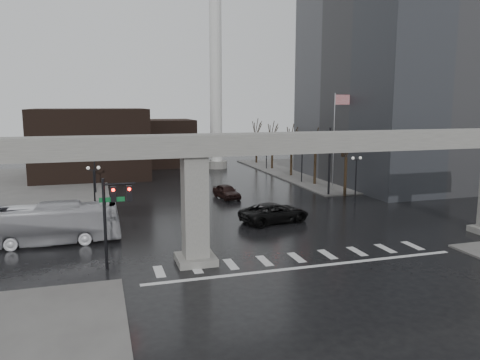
{
  "coord_description": "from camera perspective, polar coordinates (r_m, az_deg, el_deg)",
  "views": [
    {
      "loc": [
        -13.0,
        -30.01,
        10.65
      ],
      "look_at": [
        -1.97,
        6.19,
        4.5
      ],
      "focal_mm": 35.0,
      "sensor_mm": 36.0,
      "label": 1
    }
  ],
  "objects": [
    {
      "name": "lamp_left_0",
      "position": [
        44.6,
        -17.36,
        -0.46
      ],
      "size": [
        1.22,
        0.32,
        5.11
      ],
      "color": "black",
      "rests_on": "ground"
    },
    {
      "name": "signal_left_pole",
      "position": [
        31.22,
        -15.21,
        -3.26
      ],
      "size": [
        2.3,
        0.3,
        6.0
      ],
      "color": "black",
      "rests_on": "ground"
    },
    {
      "name": "pickup_truck",
      "position": [
        42.7,
        4.24,
        -3.99
      ],
      "size": [
        6.96,
        4.22,
        1.8
      ],
      "primitive_type": "imported",
      "rotation": [
        0.0,
        0.0,
        1.77
      ],
      "color": "black",
      "rests_on": "ground"
    },
    {
      "name": "tree_right_1",
      "position": [
        62.91,
        9.16,
        1.99
      ],
      "size": [
        1.09,
        1.61,
        7.67
      ],
      "color": "black",
      "rests_on": "ground"
    },
    {
      "name": "lamp_right_1",
      "position": [
        64.18,
        7.57,
        2.73
      ],
      "size": [
        1.22,
        0.32,
        5.11
      ],
      "color": "black",
      "rests_on": "ground"
    },
    {
      "name": "city_bus",
      "position": [
        38.89,
        -22.8,
        -4.99
      ],
      "size": [
        11.41,
        2.9,
        3.16
      ],
      "primitive_type": "imported",
      "rotation": [
        0.0,
        0.0,
        1.55
      ],
      "color": "silver",
      "rests_on": "ground"
    },
    {
      "name": "building_far_left",
      "position": [
        72.24,
        -17.73,
        4.3
      ],
      "size": [
        16.0,
        14.0,
        10.0
      ],
      "primitive_type": "cube",
      "color": "black",
      "rests_on": "ground"
    },
    {
      "name": "tree_right_3",
      "position": [
        77.49,
        3.96,
        3.52
      ],
      "size": [
        1.11,
        1.66,
        8.02
      ],
      "color": "black",
      "rests_on": "ground"
    },
    {
      "name": "sidewalk_ne",
      "position": [
        77.4,
        13.5,
        1.12
      ],
      "size": [
        28.0,
        36.0,
        0.15
      ],
      "primitive_type": "cube",
      "color": "slate",
      "rests_on": "ground"
    },
    {
      "name": "lamp_right_2",
      "position": [
        77.07,
        3.25,
        3.87
      ],
      "size": [
        1.22,
        0.32,
        5.11
      ],
      "color": "black",
      "rests_on": "ground"
    },
    {
      "name": "ground",
      "position": [
        34.39,
        6.23,
        -8.86
      ],
      "size": [
        160.0,
        160.0,
        0.0
      ],
      "primitive_type": "plane",
      "color": "black",
      "rests_on": "ground"
    },
    {
      "name": "signal_mast_arm",
      "position": [
        53.75,
        7.3,
        4.01
      ],
      "size": [
        12.12,
        0.43,
        8.0
      ],
      "color": "black",
      "rests_on": "ground"
    },
    {
      "name": "office_tower",
      "position": [
        70.18,
        19.97,
        17.17
      ],
      "size": [
        22.0,
        26.0,
        42.0
      ],
      "primitive_type": "cube",
      "color": "#5A5A5F",
      "rests_on": "ground"
    },
    {
      "name": "lamp_left_1",
      "position": [
        58.46,
        -17.31,
        1.76
      ],
      "size": [
        1.22,
        0.32,
        5.11
      ],
      "color": "black",
      "rests_on": "ground"
    },
    {
      "name": "smokestack",
      "position": [
        78.4,
        -2.96,
        11.19
      ],
      "size": [
        3.6,
        3.6,
        30.0
      ],
      "color": "silver",
      "rests_on": "ground"
    },
    {
      "name": "elevated_guideway",
      "position": [
        33.44,
        8.43,
        2.66
      ],
      "size": [
        48.0,
        2.6,
        8.7
      ],
      "color": "gray",
      "rests_on": "ground"
    },
    {
      "name": "building_far_mid",
      "position": [
        83.01,
        -9.3,
        4.51
      ],
      "size": [
        10.0,
        10.0,
        8.0
      ],
      "primitive_type": "cube",
      "color": "black",
      "rests_on": "ground"
    },
    {
      "name": "lamp_right_0",
      "position": [
        51.87,
        13.97,
        1.0
      ],
      "size": [
        1.22,
        0.32,
        5.11
      ],
      "color": "black",
      "rests_on": "ground"
    },
    {
      "name": "tree_right_2",
      "position": [
        70.12,
        6.29,
        2.84
      ],
      "size": [
        1.1,
        1.63,
        7.85
      ],
      "color": "black",
      "rests_on": "ground"
    },
    {
      "name": "lamp_left_2",
      "position": [
        72.37,
        -17.28,
        3.12
      ],
      "size": [
        1.22,
        0.32,
        5.11
      ],
      "color": "black",
      "rests_on": "ground"
    },
    {
      "name": "tree_right_0",
      "position": [
        55.91,
        12.75,
        0.91
      ],
      "size": [
        1.09,
        1.58,
        7.5
      ],
      "color": "black",
      "rests_on": "ground"
    },
    {
      "name": "tree_right_4",
      "position": [
        84.97,
        2.04,
        4.08
      ],
      "size": [
        1.12,
        1.69,
        8.19
      ],
      "color": "black",
      "rests_on": "ground"
    },
    {
      "name": "flagpole_assembly",
      "position": [
        59.29,
        11.65,
        6.02
      ],
      "size": [
        2.06,
        0.12,
        12.0
      ],
      "color": "silver",
      "rests_on": "ground"
    },
    {
      "name": "far_car",
      "position": [
        53.41,
        -1.64,
        -1.41
      ],
      "size": [
        2.61,
        4.89,
        1.58
      ],
      "primitive_type": "imported",
      "rotation": [
        0.0,
        0.0,
        0.17
      ],
      "color": "black",
      "rests_on": "ground"
    }
  ]
}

